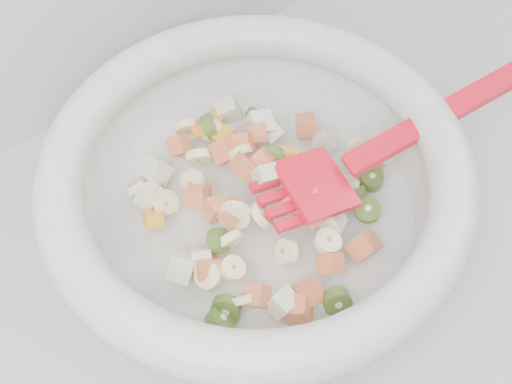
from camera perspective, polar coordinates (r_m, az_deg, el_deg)
mixing_bowl at (r=0.57m, az=0.06°, el=0.61°), size 0.47×0.38×0.11m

